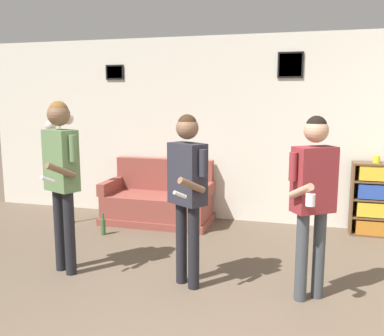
{
  "coord_description": "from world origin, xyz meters",
  "views": [
    {
      "loc": [
        0.94,
        -2.19,
        1.82
      ],
      "look_at": [
        -0.23,
        1.99,
        1.1
      ],
      "focal_mm": 40.0,
      "sensor_mm": 36.0,
      "label": 1
    }
  ],
  "objects_px": {
    "bottle_on_floor": "(103,226)",
    "drinking_cup": "(377,159)",
    "floor_lamp": "(61,148)",
    "person_player_foreground_center": "(187,183)",
    "bookshelf": "(384,200)",
    "couch": "(159,202)",
    "person_player_foreground_left": "(61,168)",
    "person_watcher_holding_cup": "(314,189)"
  },
  "relations": [
    {
      "from": "couch",
      "to": "person_player_foreground_left",
      "type": "height_order",
      "value": "person_player_foreground_left"
    },
    {
      "from": "bookshelf",
      "to": "drinking_cup",
      "type": "relative_size",
      "value": 10.38
    },
    {
      "from": "bookshelf",
      "to": "drinking_cup",
      "type": "height_order",
      "value": "drinking_cup"
    },
    {
      "from": "drinking_cup",
      "to": "couch",
      "type": "bearing_deg",
      "value": -176.24
    },
    {
      "from": "floor_lamp",
      "to": "person_player_foreground_center",
      "type": "distance_m",
      "value": 2.76
    },
    {
      "from": "bottle_on_floor",
      "to": "person_player_foreground_center",
      "type": "bearing_deg",
      "value": -38.13
    },
    {
      "from": "person_player_foreground_left",
      "to": "bottle_on_floor",
      "type": "relative_size",
      "value": 6.01
    },
    {
      "from": "floor_lamp",
      "to": "person_player_foreground_left",
      "type": "relative_size",
      "value": 0.9
    },
    {
      "from": "couch",
      "to": "floor_lamp",
      "type": "distance_m",
      "value": 1.6
    },
    {
      "from": "floor_lamp",
      "to": "bottle_on_floor",
      "type": "bearing_deg",
      "value": -21.28
    },
    {
      "from": "couch",
      "to": "floor_lamp",
      "type": "relative_size",
      "value": 0.98
    },
    {
      "from": "person_player_foreground_left",
      "to": "couch",
      "type": "bearing_deg",
      "value": 81.38
    },
    {
      "from": "person_watcher_holding_cup",
      "to": "drinking_cup",
      "type": "bearing_deg",
      "value": 69.71
    },
    {
      "from": "floor_lamp",
      "to": "drinking_cup",
      "type": "distance_m",
      "value": 4.32
    },
    {
      "from": "person_watcher_holding_cup",
      "to": "drinking_cup",
      "type": "relative_size",
      "value": 17.78
    },
    {
      "from": "floor_lamp",
      "to": "drinking_cup",
      "type": "relative_size",
      "value": 17.1
    },
    {
      "from": "person_watcher_holding_cup",
      "to": "bottle_on_floor",
      "type": "bearing_deg",
      "value": 156.33
    },
    {
      "from": "person_player_foreground_left",
      "to": "person_player_foreground_center",
      "type": "distance_m",
      "value": 1.33
    },
    {
      "from": "person_player_foreground_center",
      "to": "bottle_on_floor",
      "type": "xyz_separation_m",
      "value": [
        -1.53,
        1.2,
        -0.91
      ]
    },
    {
      "from": "person_player_foreground_left",
      "to": "drinking_cup",
      "type": "height_order",
      "value": "person_player_foreground_left"
    },
    {
      "from": "floor_lamp",
      "to": "person_player_foreground_left",
      "type": "height_order",
      "value": "person_player_foreground_left"
    },
    {
      "from": "couch",
      "to": "person_player_foreground_left",
      "type": "xyz_separation_m",
      "value": [
        -0.31,
        -2.02,
        0.82
      ]
    },
    {
      "from": "person_player_foreground_left",
      "to": "person_player_foreground_center",
      "type": "bearing_deg",
      "value": 1.41
    },
    {
      "from": "bottle_on_floor",
      "to": "floor_lamp",
      "type": "bearing_deg",
      "value": 158.72
    },
    {
      "from": "floor_lamp",
      "to": "person_player_foreground_left",
      "type": "distance_m",
      "value": 1.82
    },
    {
      "from": "person_watcher_holding_cup",
      "to": "bottle_on_floor",
      "type": "height_order",
      "value": "person_watcher_holding_cup"
    },
    {
      "from": "person_player_foreground_center",
      "to": "floor_lamp",
      "type": "bearing_deg",
      "value": 146.96
    },
    {
      "from": "person_player_foreground_center",
      "to": "person_watcher_holding_cup",
      "type": "relative_size",
      "value": 1.0
    },
    {
      "from": "person_player_foreground_left",
      "to": "person_watcher_holding_cup",
      "type": "distance_m",
      "value": 2.48
    },
    {
      "from": "person_player_foreground_center",
      "to": "drinking_cup",
      "type": "bearing_deg",
      "value": 48.2
    },
    {
      "from": "bookshelf",
      "to": "person_player_foreground_center",
      "type": "distance_m",
      "value": 3.07
    },
    {
      "from": "bookshelf",
      "to": "floor_lamp",
      "type": "distance_m",
      "value": 4.49
    },
    {
      "from": "bottle_on_floor",
      "to": "drinking_cup",
      "type": "bearing_deg",
      "value": 15.81
    },
    {
      "from": "bookshelf",
      "to": "person_watcher_holding_cup",
      "type": "xyz_separation_m",
      "value": [
        -0.93,
        -2.16,
        0.54
      ]
    },
    {
      "from": "floor_lamp",
      "to": "person_player_foreground_center",
      "type": "bearing_deg",
      "value": -33.04
    },
    {
      "from": "floor_lamp",
      "to": "person_watcher_holding_cup",
      "type": "height_order",
      "value": "person_watcher_holding_cup"
    },
    {
      "from": "bottle_on_floor",
      "to": "drinking_cup",
      "type": "xyz_separation_m",
      "value": [
        3.48,
        0.98,
        0.91
      ]
    },
    {
      "from": "person_player_foreground_center",
      "to": "person_watcher_holding_cup",
      "type": "bearing_deg",
      "value": 1.17
    },
    {
      "from": "bookshelf",
      "to": "bottle_on_floor",
      "type": "height_order",
      "value": "bookshelf"
    },
    {
      "from": "drinking_cup",
      "to": "floor_lamp",
      "type": "bearing_deg",
      "value": -170.96
    },
    {
      "from": "couch",
      "to": "person_watcher_holding_cup",
      "type": "relative_size",
      "value": 0.94
    },
    {
      "from": "person_player_foreground_left",
      "to": "person_player_foreground_center",
      "type": "xyz_separation_m",
      "value": [
        1.33,
        0.03,
        -0.09
      ]
    }
  ]
}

